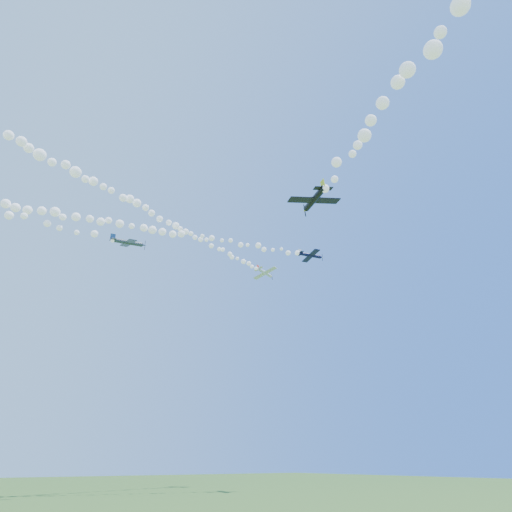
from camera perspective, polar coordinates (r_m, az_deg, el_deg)
ground at (r=86.39m, az=-4.86°, el=-29.24°), size 260.00×260.00×0.00m
plane_white at (r=120.51m, az=1.19°, el=-2.24°), size 7.21×7.45×2.43m
smoke_trail_white at (r=93.71m, az=-14.00°, el=5.76°), size 75.50×24.51×3.03m
plane_navy at (r=103.87m, az=7.29°, el=0.08°), size 6.75×7.16×2.10m
smoke_trail_navy at (r=93.88m, az=-14.31°, el=3.56°), size 70.84×21.79×2.68m
plane_grey at (r=85.34m, az=-16.69°, el=1.75°), size 7.05×7.15×2.26m
plane_black at (r=60.44m, az=7.76°, el=7.49°), size 7.53×7.16×1.95m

